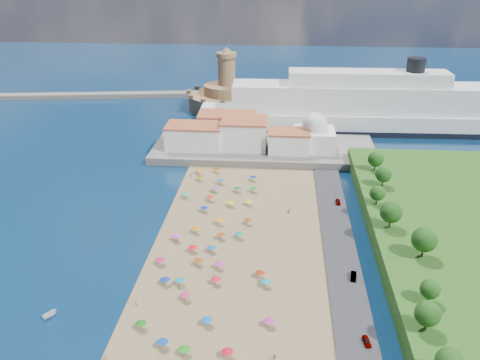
{
  "coord_description": "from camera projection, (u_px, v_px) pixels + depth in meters",
  "views": [
    {
      "loc": [
        16.86,
        -133.57,
        75.79
      ],
      "look_at": [
        4.0,
        25.0,
        8.0
      ],
      "focal_mm": 40.0,
      "sensor_mm": 36.0,
      "label": 1
    }
  ],
  "objects": [
    {
      "name": "parked_cars",
      "position": [
        350.0,
        261.0,
        140.17
      ],
      "size": [
        1.96,
        71.6,
        1.3
      ],
      "color": "gray",
      "rests_on": "promenade"
    },
    {
      "name": "terrace",
      "position": [
        264.0,
        149.0,
        219.05
      ],
      "size": [
        90.0,
        36.0,
        3.0
      ],
      "primitive_type": "cube",
      "color": "#59544C",
      "rests_on": "ground"
    },
    {
      "name": "waterfront_buildings",
      "position": [
        232.0,
        133.0,
        218.11
      ],
      "size": [
        57.0,
        29.0,
        11.0
      ],
      "color": "silver",
      "rests_on": "terrace"
    },
    {
      "name": "beachgoers",
      "position": [
        213.0,
        256.0,
        142.86
      ],
      "size": [
        37.68,
        97.13,
        1.87
      ],
      "color": "tan",
      "rests_on": "beach"
    },
    {
      "name": "moored_boats",
      "position": [
        43.0,
        360.0,
        106.63
      ],
      "size": [
        10.84,
        26.75,
        1.73
      ],
      "color": "white",
      "rests_on": "ground"
    },
    {
      "name": "hillside_trees",
      "position": [
        402.0,
        224.0,
        139.97
      ],
      "size": [
        12.18,
        104.48,
        8.14
      ],
      "color": "#382314",
      "rests_on": "hillside"
    },
    {
      "name": "fortress",
      "position": [
        227.0,
        97.0,
        278.26
      ],
      "size": [
        40.0,
        40.0,
        32.4
      ],
      "color": "olive",
      "rests_on": "ground"
    },
    {
      "name": "jetty",
      "position": [
        221.0,
        124.0,
        252.9
      ],
      "size": [
        18.0,
        70.0,
        2.4
      ],
      "primitive_type": "cube",
      "color": "#59544C",
      "rests_on": "ground"
    },
    {
      "name": "domed_building",
      "position": [
        314.0,
        135.0,
        212.8
      ],
      "size": [
        16.0,
        16.0,
        15.0
      ],
      "color": "silver",
      "rests_on": "terrace"
    },
    {
      "name": "cruise_ship",
      "position": [
        366.0,
        109.0,
        244.08
      ],
      "size": [
        153.25,
        25.72,
        33.4
      ],
      "color": "black",
      "rests_on": "ground"
    },
    {
      "name": "breakwater",
      "position": [
        57.0,
        96.0,
        301.41
      ],
      "size": [
        199.03,
        34.77,
        2.6
      ],
      "primitive_type": "cube",
      "rotation": [
        0.0,
        0.0,
        0.14
      ],
      "color": "#59544C",
      "rests_on": "ground"
    },
    {
      "name": "ground",
      "position": [
        219.0,
        239.0,
        153.44
      ],
      "size": [
        700.0,
        700.0,
        0.0
      ],
      "primitive_type": "plane",
      "color": "#071938",
      "rests_on": "ground"
    },
    {
      "name": "beach_parasols",
      "position": [
        208.0,
        249.0,
        144.29
      ],
      "size": [
        32.55,
        115.85,
        2.2
      ],
      "color": "gray",
      "rests_on": "beach"
    }
  ]
}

